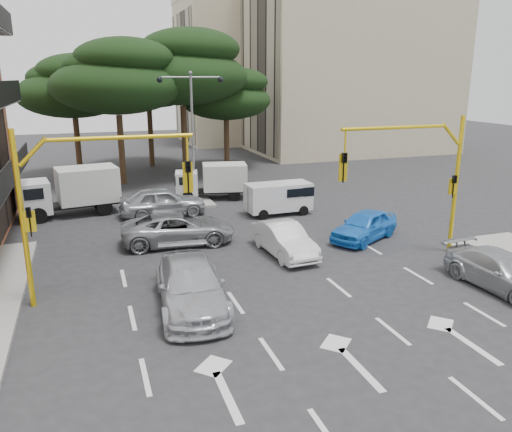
{
  "coord_description": "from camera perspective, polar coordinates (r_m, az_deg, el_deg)",
  "views": [
    {
      "loc": [
        -6.46,
        -15.22,
        7.52
      ],
      "look_at": [
        0.44,
        4.94,
        1.6
      ],
      "focal_mm": 35.0,
      "sensor_mm": 36.0,
      "label": 1
    }
  ],
  "objects": [
    {
      "name": "median_strip",
      "position": [
        32.73,
        -7.03,
        2.27
      ],
      "size": [
        1.4,
        6.0,
        0.15
      ],
      "primitive_type": "cube",
      "color": "gray",
      "rests_on": "ground"
    },
    {
      "name": "pine_left_far",
      "position": [
        41.18,
        -20.18,
        13.77
      ],
      "size": [
        8.32,
        8.32,
        9.3
      ],
      "color": "#382616",
      "rests_on": "ground"
    },
    {
      "name": "car_white_hatch",
      "position": [
        21.86,
        3.24,
        -2.69
      ],
      "size": [
        1.74,
        4.3,
        1.39
      ],
      "primitive_type": "imported",
      "rotation": [
        0.0,
        0.0,
        0.07
      ],
      "color": "silver",
      "rests_on": "ground"
    },
    {
      "name": "pine_center",
      "position": [
        39.89,
        -8.39,
        16.49
      ],
      "size": [
        9.98,
        9.98,
        11.16
      ],
      "color": "#382616",
      "rests_on": "ground"
    },
    {
      "name": "car_silver_wagon",
      "position": [
        17.08,
        -7.45,
        -7.87
      ],
      "size": [
        2.64,
        5.52,
        1.55
      ],
      "primitive_type": "imported",
      "rotation": [
        0.0,
        0.0,
        -0.09
      ],
      "color": "#AFB2B8",
      "rests_on": "ground"
    },
    {
      "name": "car_silver_cross_a",
      "position": [
        23.54,
        -8.88,
        -1.44
      ],
      "size": [
        5.37,
        2.75,
        1.45
      ],
      "primitive_type": "imported",
      "rotation": [
        0.0,
        0.0,
        1.5
      ],
      "color": "gray",
      "rests_on": "ground"
    },
    {
      "name": "street_lamp_center",
      "position": [
        31.94,
        -7.35,
        11.65
      ],
      "size": [
        4.16,
        0.36,
        7.77
      ],
      "color": "slate",
      "rests_on": "median_strip"
    },
    {
      "name": "car_silver_cross_b",
      "position": [
        28.47,
        -10.6,
        1.62
      ],
      "size": [
        4.75,
        1.93,
        1.61
      ],
      "primitive_type": "imported",
      "rotation": [
        0.0,
        0.0,
        1.58
      ],
      "color": "#A9ADB1",
      "rests_on": "ground"
    },
    {
      "name": "pine_right",
      "position": [
        42.77,
        -3.37,
        13.76
      ],
      "size": [
        7.49,
        7.49,
        8.37
      ],
      "color": "#382616",
      "rests_on": "ground"
    },
    {
      "name": "apartment_beige_far",
      "position": [
        62.32,
        -0.78,
        16.3
      ],
      "size": [
        16.2,
        12.15,
        16.7
      ],
      "color": "tan",
      "rests_on": "ground"
    },
    {
      "name": "pine_back",
      "position": [
        44.51,
        -12.22,
        15.31
      ],
      "size": [
        9.15,
        9.15,
        10.23
      ],
      "color": "#382616",
      "rests_on": "ground"
    },
    {
      "name": "box_truck_b",
      "position": [
        32.03,
        -5.06,
        3.95
      ],
      "size": [
        4.85,
        2.79,
        2.24
      ],
      "primitive_type": null,
      "rotation": [
        0.0,
        0.0,
        1.37
      ],
      "color": "silver",
      "rests_on": "ground"
    },
    {
      "name": "ground",
      "position": [
        18.16,
        3.77,
        -8.97
      ],
      "size": [
        120.0,
        120.0,
        0.0
      ],
      "primitive_type": "plane",
      "color": "#28282B",
      "rests_on": "ground"
    },
    {
      "name": "pine_left_near",
      "position": [
        37.26,
        -15.58,
        15.12
      ],
      "size": [
        9.15,
        9.15,
        10.23
      ],
      "color": "#382616",
      "rests_on": "ground"
    },
    {
      "name": "van_white",
      "position": [
        28.32,
        2.57,
        2.02
      ],
      "size": [
        3.69,
        1.74,
        1.82
      ],
      "primitive_type": null,
      "rotation": [
        0.0,
        0.0,
        -1.55
      ],
      "color": "silver",
      "rests_on": "ground"
    },
    {
      "name": "car_blue_compact",
      "position": [
        24.38,
        12.29,
        -1.07
      ],
      "size": [
        4.42,
        3.49,
        1.41
      ],
      "primitive_type": "imported",
      "rotation": [
        0.0,
        0.0,
        -1.06
      ],
      "color": "blue",
      "rests_on": "ground"
    },
    {
      "name": "signal_mast_left",
      "position": [
        17.59,
        -19.63,
        2.69
      ],
      "size": [
        5.79,
        0.37,
        6.0
      ],
      "color": "gold",
      "rests_on": "ground"
    },
    {
      "name": "signal_mast_right",
      "position": [
        22.03,
        18.54,
        5.23
      ],
      "size": [
        5.79,
        0.37,
        6.0
      ],
      "color": "gold",
      "rests_on": "ground"
    },
    {
      "name": "car_silver_parked",
      "position": [
        20.46,
        26.31,
        -5.72
      ],
      "size": [
        2.19,
        4.73,
        1.34
      ],
      "primitive_type": "imported",
      "rotation": [
        0.0,
        0.0,
        0.07
      ],
      "color": "#A6AAAE",
      "rests_on": "ground"
    },
    {
      "name": "box_truck_a",
      "position": [
        29.88,
        -20.47,
        2.58
      ],
      "size": [
        5.69,
        3.1,
        2.66
      ],
      "primitive_type": null,
      "rotation": [
        0.0,
        0.0,
        1.73
      ],
      "color": "silver",
      "rests_on": "ground"
    },
    {
      "name": "apartment_beige_near",
      "position": [
        54.13,
        10.8,
        17.21
      ],
      "size": [
        20.2,
        12.15,
        18.7
      ],
      "color": "tan",
      "rests_on": "ground"
    }
  ]
}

